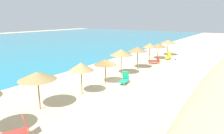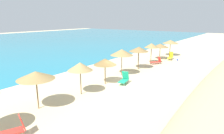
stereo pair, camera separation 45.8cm
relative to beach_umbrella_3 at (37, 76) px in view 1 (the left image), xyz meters
The scene contains 14 objects.
ground_plane 8.42m from the beach_umbrella_3, 14.25° to the right, with size 160.00×160.00×0.00m, color beige.
beach_umbrella_3 is the anchor object (origin of this frame).
beach_umbrella_4 3.72m from the beach_umbrella_3, ahead, with size 2.02×2.02×2.69m.
beach_umbrella_5 7.01m from the beach_umbrella_3, ahead, with size 2.15×2.15×2.47m.
beach_umbrella_6 10.50m from the beach_umbrella_3, ahead, with size 2.48×2.48×2.88m.
beach_umbrella_7 13.90m from the beach_umbrella_3, ahead, with size 2.34×2.34×2.78m.
beach_umbrella_8 17.65m from the beach_umbrella_3, ahead, with size 1.93×1.93×2.82m.
beach_umbrella_9 21.13m from the beach_umbrella_3, ahead, with size 2.47×2.47×2.41m.
beach_umbrella_10 24.90m from the beach_umbrella_3, ahead, with size 2.60×2.60×2.65m.
lounge_chair_0 18.03m from the beach_umbrella_3, ahead, with size 1.59×1.33×0.98m.
lounge_chair_1 4.04m from the beach_umbrella_3, 145.39° to the right, with size 1.72×1.19×1.16m.
lounge_chair_2 22.04m from the beach_umbrella_3, ahead, with size 1.58×0.80×1.17m.
lounge_chair_3 8.49m from the beach_umbrella_3, 13.35° to the right, with size 1.43×0.90×1.17m.
beach_ball 22.12m from the beach_umbrella_3, ahead, with size 0.28×0.28×0.28m, color blue.
Camera 1 is at (-15.56, -9.31, 6.09)m, focal length 32.22 mm.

